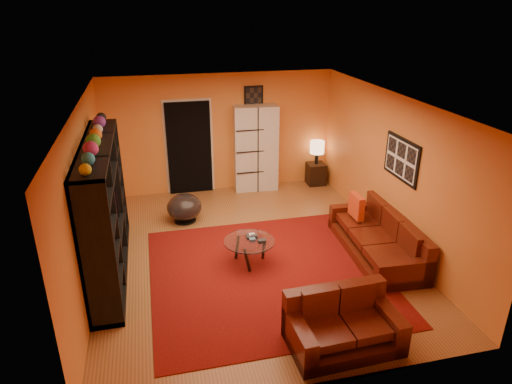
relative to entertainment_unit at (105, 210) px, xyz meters
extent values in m
plane|color=brown|center=(2.27, 0.00, -1.05)|extent=(6.00, 6.00, 0.00)
plane|color=white|center=(2.27, 0.00, 1.55)|extent=(6.00, 6.00, 0.00)
plane|color=orange|center=(2.27, 3.00, 0.25)|extent=(6.00, 0.00, 6.00)
plane|color=orange|center=(2.27, -3.00, 0.25)|extent=(6.00, 0.00, 6.00)
plane|color=orange|center=(-0.23, 0.00, 0.25)|extent=(0.00, 6.00, 6.00)
plane|color=orange|center=(4.78, 0.00, 0.25)|extent=(0.00, 6.00, 6.00)
cube|color=#5C0C0A|center=(2.38, -0.70, -1.04)|extent=(3.60, 3.60, 0.01)
cube|color=black|center=(1.57, 2.96, -0.03)|extent=(0.95, 0.10, 2.04)
cube|color=black|center=(4.75, -0.30, 0.55)|extent=(0.03, 1.00, 0.70)
cube|color=black|center=(3.02, 2.98, 1.00)|extent=(0.42, 0.03, 0.52)
cube|color=black|center=(0.00, 0.00, 0.00)|extent=(0.45, 3.00, 2.10)
imported|color=black|center=(0.05, 0.09, -0.08)|extent=(0.87, 0.11, 0.50)
cube|color=#471209|center=(4.32, -0.53, -0.89)|extent=(1.03, 2.27, 0.32)
cube|color=#471209|center=(4.69, -0.55, -0.62)|extent=(0.30, 2.23, 0.85)
cube|color=#471209|center=(4.27, -1.55, -0.74)|extent=(0.92, 0.23, 0.62)
cube|color=#471209|center=(4.38, 0.49, -0.74)|extent=(0.92, 0.23, 0.62)
cube|color=#471209|center=(4.25, -1.14, -0.58)|extent=(0.72, 0.64, 0.12)
cube|color=#471209|center=(4.29, -0.53, -0.58)|extent=(0.72, 0.64, 0.12)
cube|color=#471209|center=(4.32, 0.09, -0.58)|extent=(0.72, 0.64, 0.12)
cube|color=#471209|center=(2.89, -2.50, -0.89)|extent=(1.39, 0.86, 0.32)
cube|color=#471209|center=(2.88, -2.18, -0.62)|extent=(1.36, 0.23, 0.85)
cube|color=#471209|center=(3.48, -2.48, -0.74)|extent=(0.21, 0.82, 0.62)
cube|color=#471209|center=(2.30, -2.52, -0.74)|extent=(0.21, 0.82, 0.62)
cube|color=#471209|center=(3.14, -2.53, -0.58)|extent=(0.50, 0.61, 0.12)
cube|color=#471209|center=(2.64, -2.55, -0.58)|extent=(0.50, 0.61, 0.12)
cube|color=red|center=(4.22, 0.09, -0.42)|extent=(0.12, 0.42, 0.42)
cylinder|color=silver|center=(2.18, -0.33, -0.64)|extent=(0.83, 0.83, 0.02)
cylinder|color=black|center=(2.43, -0.29, -0.84)|extent=(0.05, 0.05, 0.39)
cylinder|color=black|center=(2.01, -0.13, -0.84)|extent=(0.05, 0.05, 0.39)
cylinder|color=black|center=(2.09, -0.57, -0.84)|extent=(0.05, 0.05, 0.39)
cube|color=silver|center=(3.03, 2.80, -0.09)|extent=(0.99, 0.49, 1.92)
cylinder|color=black|center=(1.29, 1.48, -1.03)|extent=(0.44, 0.44, 0.03)
cylinder|color=black|center=(1.29, 1.48, -0.95)|extent=(0.06, 0.06, 0.15)
ellipsoid|color=#3A3334|center=(1.29, 1.48, -0.75)|extent=(0.67, 0.67, 0.50)
cube|color=black|center=(4.46, 2.75, -0.80)|extent=(0.41, 0.41, 0.50)
cylinder|color=black|center=(4.46, 2.75, -0.42)|extent=(0.08, 0.08, 0.26)
cylinder|color=#E5B87E|center=(4.46, 2.75, -0.15)|extent=(0.32, 0.32, 0.28)
camera|label=1|loc=(0.79, -6.65, 2.96)|focal=32.00mm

